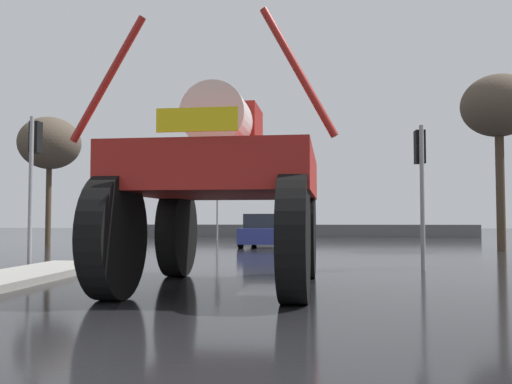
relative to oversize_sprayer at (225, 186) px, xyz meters
name	(u,v)px	position (x,y,z in m)	size (l,w,h in m)	color
ground_plane	(248,251)	(-0.72, 12.11, -1.88)	(120.00, 120.00, 0.00)	black
oversize_sprayer	(225,186)	(0.00, 0.00, 0.00)	(4.21, 5.82, 4.49)	black
sedan_ahead	(265,231)	(-0.26, 15.48, -1.16)	(2.31, 4.29, 1.52)	navy
traffic_signal_near_left	(34,158)	(-5.66, 3.87, 1.03)	(0.24, 0.54, 3.98)	gray
traffic_signal_near_right	(420,165)	(4.42, 3.88, 0.75)	(0.24, 0.54, 3.61)	gray
traffic_signal_far_left	(218,193)	(-3.70, 23.40, 1.02)	(0.24, 0.55, 3.97)	gray
bare_tree_left	(50,144)	(-11.00, 16.06, 3.13)	(3.03, 3.03, 6.33)	#473828
bare_tree_right	(499,108)	(9.36, 12.57, 3.89)	(2.95, 2.95, 7.10)	#473828
roadside_barrier	(272,231)	(-0.72, 29.90, -1.43)	(29.37, 0.24, 0.90)	#59595B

